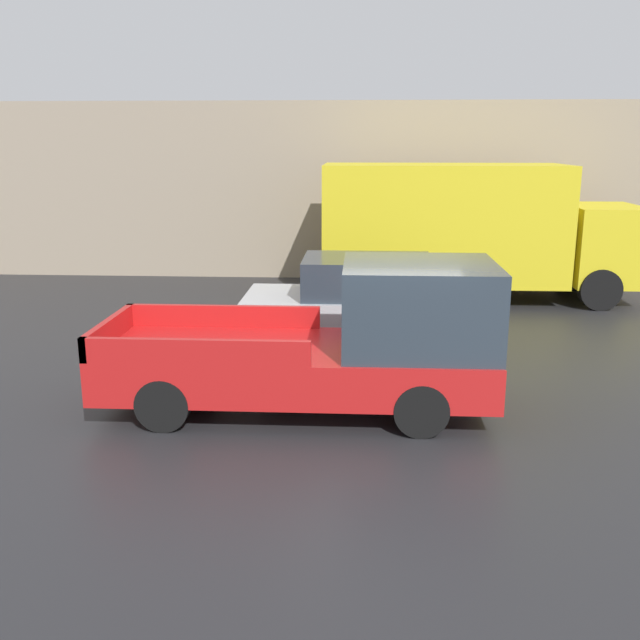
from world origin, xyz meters
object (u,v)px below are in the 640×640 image
(car, at_px, (362,302))
(delivery_truck, at_px, (467,228))
(pickup_truck, at_px, (340,343))
(newspaper_box, at_px, (351,262))

(car, bearing_deg, delivery_truck, 60.25)
(delivery_truck, bearing_deg, car, -119.75)
(pickup_truck, distance_m, delivery_truck, 8.32)
(pickup_truck, relative_size, newspaper_box, 5.57)
(pickup_truck, height_order, delivery_truck, delivery_truck)
(car, bearing_deg, newspaper_box, 92.61)
(delivery_truck, bearing_deg, newspaper_box, 142.00)
(pickup_truck, xyz_separation_m, newspaper_box, (0.01, 10.00, -0.49))
(pickup_truck, bearing_deg, delivery_truck, 69.83)
(pickup_truck, bearing_deg, car, 84.58)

